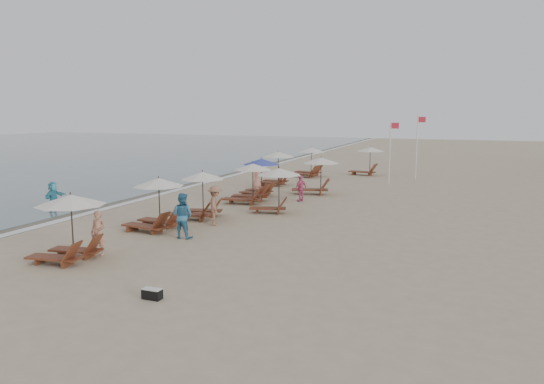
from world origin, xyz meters
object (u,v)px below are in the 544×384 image
at_px(lounger_station_2, 198,196).
at_px(duffel_bag, 152,294).
at_px(lounger_station_0, 68,226).
at_px(inland_station_0, 275,184).
at_px(flag_pole_near, 390,148).
at_px(inland_station_1, 315,173).
at_px(beachgoer_far_b, 257,175).
at_px(lounger_station_5, 276,167).
at_px(lounger_station_4, 259,176).
at_px(inland_station_2, 366,158).
at_px(lounger_station_1, 154,205).
at_px(beachgoer_mid_b, 215,205).
at_px(lounger_station_6, 308,163).
at_px(beachgoer_near, 98,233).
at_px(waterline_walker, 53,197).
at_px(beachgoer_mid_a, 182,216).
at_px(beachgoer_far_a, 301,188).
at_px(lounger_station_3, 248,185).

xyz_separation_m(lounger_station_2, duffel_bag, (4.13, -9.92, -0.89)).
height_order(lounger_station_0, inland_station_0, lounger_station_0).
bearing_deg(flag_pole_near, inland_station_1, -119.02).
height_order(inland_station_1, beachgoer_far_b, inland_station_1).
height_order(inland_station_0, duffel_bag, inland_station_0).
bearing_deg(lounger_station_5, flag_pole_near, 26.36).
xyz_separation_m(lounger_station_4, inland_station_1, (2.97, 1.82, 0.05)).
bearing_deg(inland_station_2, lounger_station_1, -101.57).
height_order(inland_station_2, flag_pole_near, flag_pole_near).
height_order(lounger_station_5, beachgoer_far_b, lounger_station_5).
bearing_deg(lounger_station_0, beachgoer_far_b, 92.24).
xyz_separation_m(lounger_station_4, beachgoer_mid_b, (1.36, -8.20, -0.33)).
bearing_deg(lounger_station_6, beachgoer_near, -90.39).
xyz_separation_m(lounger_station_2, waterline_walker, (-7.43, -1.36, -0.27)).
distance_m(beachgoer_near, waterline_walker, 9.15).
bearing_deg(beachgoer_mid_a, lounger_station_5, -82.47).
distance_m(beachgoer_mid_a, waterline_walker, 9.07).
relative_size(lounger_station_6, inland_station_2, 0.94).
relative_size(inland_station_2, flag_pole_near, 0.63).
bearing_deg(lounger_station_5, beachgoer_mid_b, -80.98).
distance_m(lounger_station_5, inland_station_0, 9.80).
relative_size(lounger_station_0, inland_station_2, 0.90).
relative_size(lounger_station_2, beachgoer_far_a, 1.70).
relative_size(lounger_station_2, duffel_bag, 4.80).
bearing_deg(lounger_station_4, lounger_station_5, 98.28).
relative_size(inland_station_2, beachgoer_near, 1.78).
distance_m(lounger_station_1, flag_pole_near, 19.47).
distance_m(beachgoer_mid_b, flag_pole_near, 17.17).
bearing_deg(beachgoer_mid_b, lounger_station_6, -22.37).
xyz_separation_m(lounger_station_3, duffel_bag, (3.66, -14.66, -0.85)).
bearing_deg(beachgoer_mid_b, beachgoer_far_a, -39.24).
bearing_deg(beachgoer_mid_b, waterline_walker, 65.12).
height_order(lounger_station_3, waterline_walker, lounger_station_3).
xyz_separation_m(lounger_station_1, beachgoer_far_a, (3.56, 9.01, -0.31)).
bearing_deg(lounger_station_0, duffel_bag, -23.59).
relative_size(lounger_station_2, lounger_station_6, 0.96).
height_order(lounger_station_3, lounger_station_4, lounger_station_4).
bearing_deg(inland_station_2, inland_station_1, -95.44).
distance_m(lounger_station_1, waterline_walker, 7.07).
height_order(lounger_station_1, inland_station_0, lounger_station_1).
height_order(lounger_station_2, beachgoer_mid_a, lounger_station_2).
distance_m(lounger_station_0, inland_station_1, 17.22).
distance_m(lounger_station_4, lounger_station_5, 4.63).
height_order(lounger_station_0, inland_station_2, lounger_station_0).
relative_size(inland_station_2, beachgoer_mid_b, 1.58).
height_order(lounger_station_1, duffel_bag, lounger_station_1).
bearing_deg(inland_station_1, lounger_station_2, -108.82).
relative_size(lounger_station_6, flag_pole_near, 0.60).
relative_size(beachgoer_far_b, waterline_walker, 1.08).
bearing_deg(inland_station_2, duffel_bag, -89.87).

